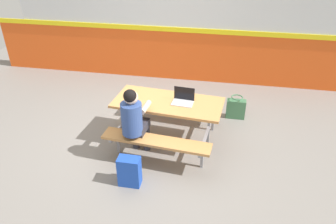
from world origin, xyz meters
TOP-DOWN VIEW (x-y plane):
  - ground_plane at (0.00, 0.00)m, footprint 10.00×10.00m
  - accent_backdrop at (0.00, 2.46)m, footprint 8.00×0.14m
  - picnic_table_main at (0.42, 0.00)m, footprint 1.74×1.69m
  - student_nearer at (0.02, -0.52)m, footprint 0.39×0.53m
  - laptop_silver at (0.65, 0.02)m, footprint 0.34×0.25m
  - backpack_dark at (0.09, -1.09)m, footprint 0.30×0.22m
  - tote_bag_bright at (1.51, 0.94)m, footprint 0.34×0.21m

SIDE VIEW (x-z plane):
  - ground_plane at x=0.00m, z-range -0.02..0.00m
  - tote_bag_bright at x=1.51m, z-range -0.02..0.41m
  - backpack_dark at x=0.09m, z-range 0.00..0.44m
  - picnic_table_main at x=0.42m, z-range 0.20..0.94m
  - student_nearer at x=0.02m, z-range 0.10..1.31m
  - laptop_silver at x=0.65m, z-range 0.67..0.90m
  - accent_backdrop at x=0.00m, z-range -0.05..2.55m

